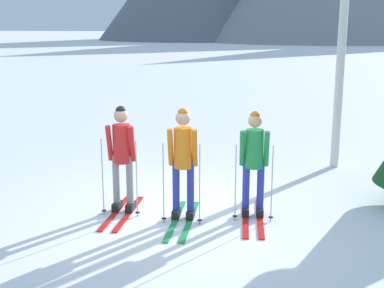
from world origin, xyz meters
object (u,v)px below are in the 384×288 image
(birch_tree_tall, at_px, (342,39))
(skier_in_orange, at_px, (183,160))
(skier_in_red, at_px, (122,153))
(skier_in_green, at_px, (254,158))

(birch_tree_tall, bearing_deg, skier_in_orange, -122.81)
(skier_in_orange, distance_m, birch_tree_tall, 4.61)
(skier_in_red, relative_size, birch_tree_tall, 0.33)
(skier_in_red, bearing_deg, skier_in_orange, -6.74)
(skier_in_red, height_order, skier_in_orange, skier_in_orange)
(birch_tree_tall, bearing_deg, skier_in_red, -133.66)
(skier_in_red, height_order, skier_in_green, skier_in_red)
(skier_in_red, xyz_separation_m, skier_in_green, (2.02, 0.26, -0.03))
(skier_in_red, relative_size, skier_in_green, 1.03)
(skier_in_orange, relative_size, birch_tree_tall, 0.33)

